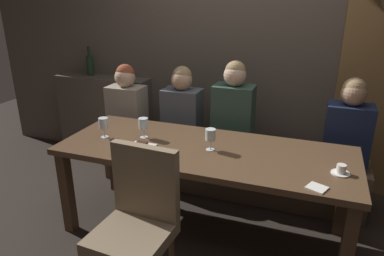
{
  "coord_description": "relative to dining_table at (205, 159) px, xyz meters",
  "views": [
    {
      "loc": [
        0.75,
        -2.34,
        1.82
      ],
      "look_at": [
        -0.15,
        0.12,
        0.84
      ],
      "focal_mm": 33.49,
      "sensor_mm": 36.0,
      "label": 1
    }
  ],
  "objects": [
    {
      "name": "ground",
      "position": [
        0.0,
        0.0,
        -0.65
      ],
      "size": [
        9.0,
        9.0,
        0.0
      ],
      "primitive_type": "plane",
      "color": "black"
    },
    {
      "name": "back_wall_tiled",
      "position": [
        0.0,
        1.22,
        0.85
      ],
      "size": [
        6.0,
        0.12,
        3.0
      ],
      "primitive_type": "cube",
      "color": "brown",
      "rests_on": "ground"
    },
    {
      "name": "back_counter",
      "position": [
        -1.55,
        1.04,
        -0.18
      ],
      "size": [
        1.1,
        0.28,
        0.95
      ],
      "primitive_type": "cube",
      "color": "#494138",
      "rests_on": "ground"
    },
    {
      "name": "dining_table",
      "position": [
        0.0,
        0.0,
        0.0
      ],
      "size": [
        2.2,
        0.84,
        0.74
      ],
      "color": "#493422",
      "rests_on": "ground"
    },
    {
      "name": "banquette_bench",
      "position": [
        0.0,
        0.7,
        -0.42
      ],
      "size": [
        2.5,
        0.44,
        0.45
      ],
      "color": "#4A3C2E",
      "rests_on": "ground"
    },
    {
      "name": "chair_near_side",
      "position": [
        -0.19,
        -0.72,
        -0.09
      ],
      "size": [
        0.47,
        0.47,
        0.98
      ],
      "color": "brown",
      "rests_on": "ground"
    },
    {
      "name": "diner_redhead",
      "position": [
        -1.04,
        0.67,
        0.14
      ],
      "size": [
        0.36,
        0.24,
        0.74
      ],
      "color": "#9E9384",
      "rests_on": "banquette_bench"
    },
    {
      "name": "diner_bearded",
      "position": [
        -0.46,
        0.7,
        0.15
      ],
      "size": [
        0.36,
        0.24,
        0.75
      ],
      "color": "#4C515B",
      "rests_on": "banquette_bench"
    },
    {
      "name": "diner_far_end",
      "position": [
        0.05,
        0.68,
        0.19
      ],
      "size": [
        0.36,
        0.24,
        0.84
      ],
      "color": "#2D473D",
      "rests_on": "banquette_bench"
    },
    {
      "name": "diner_near_end",
      "position": [
        1.02,
        0.68,
        0.16
      ],
      "size": [
        0.36,
        0.24,
        0.76
      ],
      "color": "#192342",
      "rests_on": "banquette_bench"
    },
    {
      "name": "wine_bottle_dark_red",
      "position": [
        -1.71,
        1.06,
        0.42
      ],
      "size": [
        0.08,
        0.08,
        0.33
      ],
      "color": "black",
      "rests_on": "back_counter"
    },
    {
      "name": "wine_glass_center_back",
      "position": [
        -0.83,
        -0.07,
        0.2
      ],
      "size": [
        0.08,
        0.08,
        0.16
      ],
      "color": "silver",
      "rests_on": "dining_table"
    },
    {
      "name": "wine_glass_end_right",
      "position": [
        -0.52,
        0.03,
        0.2
      ],
      "size": [
        0.08,
        0.08,
        0.16
      ],
      "color": "silver",
      "rests_on": "dining_table"
    },
    {
      "name": "wine_glass_near_right",
      "position": [
        0.05,
        -0.02,
        0.2
      ],
      "size": [
        0.08,
        0.08,
        0.16
      ],
      "color": "silver",
      "rests_on": "dining_table"
    },
    {
      "name": "espresso_cup",
      "position": [
        0.95,
        -0.09,
        0.11
      ],
      "size": [
        0.12,
        0.12,
        0.06
      ],
      "color": "white",
      "rests_on": "dining_table"
    },
    {
      "name": "dessert_plate",
      "position": [
        -0.45,
        -0.17,
        0.1
      ],
      "size": [
        0.19,
        0.19,
        0.05
      ],
      "color": "white",
      "rests_on": "dining_table"
    },
    {
      "name": "fork_on_table",
      "position": [
        -0.31,
        -0.19,
        0.09
      ],
      "size": [
        0.06,
        0.17,
        0.01
      ],
      "primitive_type": "cube",
      "rotation": [
        0.0,
        0.0,
        0.25
      ],
      "color": "silver",
      "rests_on": "dining_table"
    },
    {
      "name": "folded_napkin",
      "position": [
        0.81,
        -0.33,
        0.09
      ],
      "size": [
        0.14,
        0.14,
        0.01
      ],
      "primitive_type": "cube",
      "rotation": [
        0.0,
        0.0,
        -0.41
      ],
      "color": "silver",
      "rests_on": "dining_table"
    }
  ]
}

